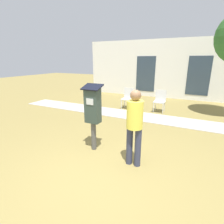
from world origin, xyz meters
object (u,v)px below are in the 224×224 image
object	(u,v)px
parking_meter	(93,109)
person_standing	(135,123)
outdoor_chair_middle	(160,99)
outdoor_chair_left	(128,97)

from	to	relation	value
parking_meter	person_standing	bearing A→B (deg)	-10.52
parking_meter	outdoor_chair_middle	size ratio (longest dim) A/B	1.77
person_standing	outdoor_chair_left	xyz separation A→B (m)	(-1.72, 4.11, -0.40)
person_standing	outdoor_chair_middle	xyz separation A→B (m)	(-0.32, 4.20, -0.40)
parking_meter	outdoor_chair_left	size ratio (longest dim) A/B	1.77
person_standing	outdoor_chair_middle	world-z (taller)	person_standing
outdoor_chair_left	outdoor_chair_middle	distance (m)	1.40
person_standing	outdoor_chair_left	world-z (taller)	person_standing
outdoor_chair_left	outdoor_chair_middle	bearing A→B (deg)	27.13
parking_meter	outdoor_chair_middle	xyz separation A→B (m)	(0.76, 3.99, -0.49)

